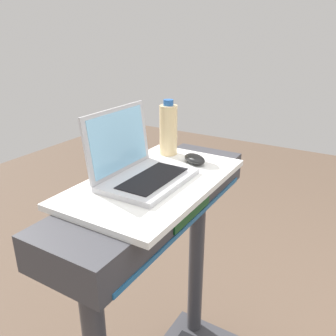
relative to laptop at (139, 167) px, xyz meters
name	(u,v)px	position (x,y,z in m)	size (l,w,h in m)	color
desk_board	(155,182)	(0.03, -0.04, -0.06)	(0.65, 0.38, 0.02)	white
laptop	(139,167)	(0.00, 0.00, 0.00)	(0.31, 0.24, 0.23)	#B7B7BC
computer_mouse	(195,159)	(0.23, -0.09, -0.03)	(0.06, 0.10, 0.03)	black
water_bottle	(168,129)	(0.27, 0.05, 0.05)	(0.07, 0.07, 0.22)	beige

